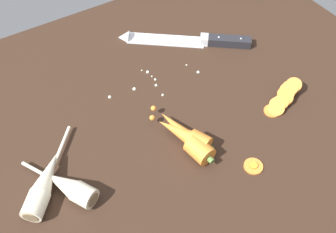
{
  "coord_description": "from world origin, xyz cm",
  "views": [
    {
      "loc": [
        -27.72,
        -46.47,
        65.11
      ],
      "look_at": [
        0.0,
        -2.0,
        1.5
      ],
      "focal_mm": 41.06,
      "sensor_mm": 36.0,
      "label": 1
    }
  ],
  "objects_px": {
    "chefs_knife": "(182,40)",
    "parsnip_front": "(44,184)",
    "parsnip_mid_left": "(69,187)",
    "whole_carrot_second": "(185,135)",
    "carrot_slice_stray_near": "(253,166)",
    "carrot_slice_stack": "(283,98)",
    "whole_carrot": "(185,137)"
  },
  "relations": [
    {
      "from": "whole_carrot_second",
      "to": "parsnip_front",
      "type": "distance_m",
      "value": 0.29
    },
    {
      "from": "whole_carrot_second",
      "to": "carrot_slice_stack",
      "type": "height_order",
      "value": "whole_carrot_second"
    },
    {
      "from": "chefs_knife",
      "to": "whole_carrot",
      "type": "bearing_deg",
      "value": -122.07
    },
    {
      "from": "chefs_knife",
      "to": "whole_carrot",
      "type": "distance_m",
      "value": 0.33
    },
    {
      "from": "parsnip_mid_left",
      "to": "whole_carrot_second",
      "type": "bearing_deg",
      "value": -3.46
    },
    {
      "from": "parsnip_mid_left",
      "to": "carrot_slice_stack",
      "type": "xyz_separation_m",
      "value": [
        0.5,
        -0.04,
        -0.01
      ]
    },
    {
      "from": "whole_carrot_second",
      "to": "parsnip_mid_left",
      "type": "xyz_separation_m",
      "value": [
        -0.25,
        0.01,
        -0.0
      ]
    },
    {
      "from": "whole_carrot_second",
      "to": "carrot_slice_stray_near",
      "type": "xyz_separation_m",
      "value": [
        0.08,
        -0.12,
        -0.02
      ]
    },
    {
      "from": "whole_carrot",
      "to": "carrot_slice_stack",
      "type": "height_order",
      "value": "whole_carrot"
    },
    {
      "from": "parsnip_mid_left",
      "to": "carrot_slice_stray_near",
      "type": "xyz_separation_m",
      "value": [
        0.33,
        -0.14,
        -0.02
      ]
    },
    {
      "from": "parsnip_front",
      "to": "parsnip_mid_left",
      "type": "distance_m",
      "value": 0.05
    },
    {
      "from": "chefs_knife",
      "to": "whole_carrot_second",
      "type": "distance_m",
      "value": 0.32
    },
    {
      "from": "parsnip_mid_left",
      "to": "carrot_slice_stack",
      "type": "relative_size",
      "value": 1.4
    },
    {
      "from": "whole_carrot_second",
      "to": "parsnip_front",
      "type": "relative_size",
      "value": 0.82
    },
    {
      "from": "parsnip_front",
      "to": "parsnip_mid_left",
      "type": "height_order",
      "value": "same"
    },
    {
      "from": "parsnip_front",
      "to": "carrot_slice_stack",
      "type": "height_order",
      "value": "parsnip_front"
    },
    {
      "from": "chefs_knife",
      "to": "carrot_slice_stray_near",
      "type": "height_order",
      "value": "chefs_knife"
    },
    {
      "from": "chefs_knife",
      "to": "carrot_slice_stack",
      "type": "xyz_separation_m",
      "value": [
        0.08,
        -0.3,
        0.01
      ]
    },
    {
      "from": "whole_carrot",
      "to": "parsnip_front",
      "type": "xyz_separation_m",
      "value": [
        -0.28,
        0.05,
        -0.0
      ]
    },
    {
      "from": "chefs_knife",
      "to": "parsnip_front",
      "type": "height_order",
      "value": "parsnip_front"
    },
    {
      "from": "carrot_slice_stack",
      "to": "whole_carrot_second",
      "type": "bearing_deg",
      "value": 174.08
    },
    {
      "from": "carrot_slice_stack",
      "to": "chefs_knife",
      "type": "bearing_deg",
      "value": 104.5
    },
    {
      "from": "parsnip_front",
      "to": "parsnip_mid_left",
      "type": "xyz_separation_m",
      "value": [
        0.04,
        -0.03,
        0.0
      ]
    },
    {
      "from": "parsnip_front",
      "to": "carrot_slice_stray_near",
      "type": "distance_m",
      "value": 0.4
    },
    {
      "from": "parsnip_mid_left",
      "to": "parsnip_front",
      "type": "bearing_deg",
      "value": 140.24
    },
    {
      "from": "whole_carrot_second",
      "to": "carrot_slice_stack",
      "type": "xyz_separation_m",
      "value": [
        0.25,
        -0.03,
        -0.01
      ]
    },
    {
      "from": "whole_carrot",
      "to": "parsnip_mid_left",
      "type": "relative_size",
      "value": 1.15
    },
    {
      "from": "parsnip_mid_left",
      "to": "carrot_slice_stack",
      "type": "distance_m",
      "value": 0.5
    },
    {
      "from": "chefs_knife",
      "to": "parsnip_mid_left",
      "type": "bearing_deg",
      "value": -148.52
    },
    {
      "from": "carrot_slice_stray_near",
      "to": "parsnip_front",
      "type": "bearing_deg",
      "value": 155.11
    },
    {
      "from": "parsnip_mid_left",
      "to": "carrot_slice_stray_near",
      "type": "bearing_deg",
      "value": -22.95
    },
    {
      "from": "chefs_knife",
      "to": "parsnip_front",
      "type": "relative_size",
      "value": 1.69
    }
  ]
}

